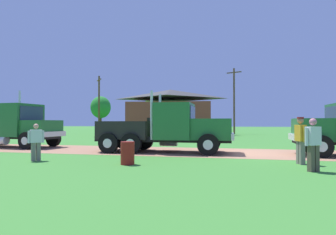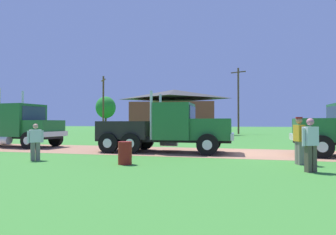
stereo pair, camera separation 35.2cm
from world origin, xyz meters
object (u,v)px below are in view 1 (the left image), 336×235
at_px(steel_barrel, 128,153).
at_px(utility_pole_far, 234,99).
at_px(visitor_by_barrel, 36,141).
at_px(shed_building, 170,113).
at_px(visitor_standing_near, 301,138).
at_px(visitor_walking_mid, 313,142).
at_px(truck_foreground_white, 166,129).
at_px(truck_far_left, 19,127).
at_px(utility_pole_near, 99,103).

relative_size(steel_barrel, utility_pole_far, 0.09).
xyz_separation_m(visitor_by_barrel, shed_building, (-0.10, 26.68, 2.06)).
relative_size(visitor_standing_near, visitor_walking_mid, 1.04).
bearing_deg(steel_barrel, truck_foreground_white, 85.49).
bearing_deg(visitor_walking_mid, utility_pole_far, 94.53).
height_order(truck_far_left, shed_building, shed_building).
xyz_separation_m(visitor_by_barrel, steel_barrel, (4.15, -0.11, -0.40)).
bearing_deg(utility_pole_far, truck_far_left, -118.25).
bearing_deg(shed_building, visitor_by_barrel, -89.79).
xyz_separation_m(truck_foreground_white, visitor_standing_near, (6.16, -3.21, -0.24)).
relative_size(truck_far_left, steel_barrel, 9.14).
bearing_deg(truck_foreground_white, visitor_standing_near, -27.55).
bearing_deg(visitor_walking_mid, shed_building, 111.87).
distance_m(truck_foreground_white, truck_far_left, 10.26).
height_order(truck_far_left, visitor_walking_mid, truck_far_left).
bearing_deg(visitor_by_barrel, visitor_walking_mid, -1.29).
xyz_separation_m(visitor_standing_near, visitor_walking_mid, (0.02, -1.73, -0.05)).
bearing_deg(visitor_standing_near, visitor_by_barrel, -172.09).
bearing_deg(visitor_standing_near, steel_barrel, -166.30).
bearing_deg(utility_pole_far, visitor_by_barrel, -104.59).
bearing_deg(truck_foreground_white, visitor_by_barrel, -133.98).
bearing_deg(utility_pole_far, steel_barrel, -97.29).
bearing_deg(visitor_standing_near, utility_pole_far, 94.74).
relative_size(visitor_by_barrel, shed_building, 0.13).
xyz_separation_m(visitor_standing_near, steel_barrel, (-6.53, -1.59, -0.58)).
distance_m(truck_foreground_white, visitor_walking_mid, 7.91).
bearing_deg(utility_pole_near, visitor_standing_near, -50.77).
xyz_separation_m(visitor_walking_mid, visitor_by_barrel, (-10.71, 0.24, -0.12)).
relative_size(truck_foreground_white, visitor_by_barrel, 4.79).
height_order(truck_foreground_white, steel_barrel, truck_foreground_white).
bearing_deg(shed_building, truck_foreground_white, -78.11).
bearing_deg(truck_far_left, truck_foreground_white, -5.43).
relative_size(visitor_walking_mid, visitor_by_barrel, 1.12).
relative_size(truck_far_left, visitor_by_barrel, 5.13).
distance_m(shed_building, utility_pole_near, 11.58).
height_order(visitor_by_barrel, shed_building, shed_building).
bearing_deg(utility_pole_near, shed_building, -9.39).
height_order(visitor_walking_mid, utility_pole_near, utility_pole_near).
bearing_deg(truck_far_left, utility_pole_near, 104.06).
bearing_deg(visitor_walking_mid, steel_barrel, 178.83).
distance_m(visitor_standing_near, visitor_by_barrel, 10.79).
relative_size(truck_foreground_white, visitor_walking_mid, 4.26).
distance_m(steel_barrel, utility_pole_far, 32.17).
distance_m(truck_far_left, utility_pole_near, 23.80).
bearing_deg(shed_building, utility_pole_far, 30.11).
distance_m(visitor_by_barrel, utility_pole_far, 32.80).
distance_m(visitor_by_barrel, shed_building, 26.76).
distance_m(truck_far_left, visitor_by_barrel, 8.04).
distance_m(visitor_standing_near, utility_pole_near, 35.11).
bearing_deg(shed_building, truck_far_left, -104.87).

